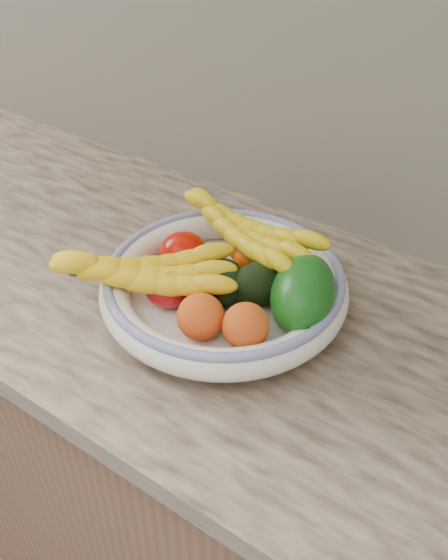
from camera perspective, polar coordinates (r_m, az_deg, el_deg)
kitchen_counter at (r=1.35m, az=0.65°, el=-16.17°), size 2.44×0.66×1.40m
fruit_bowl at (r=0.98m, az=-0.00°, el=-0.53°), size 0.39×0.39×0.08m
clementine_back_left at (r=1.05m, az=1.85°, el=2.84°), size 0.06×0.06×0.05m
clementine_back_right at (r=1.04m, az=4.63°, el=2.54°), size 0.06×0.06×0.05m
clementine_back_mid at (r=1.02m, az=2.27°, el=1.89°), size 0.06×0.06×0.04m
tomato_left at (r=1.03m, az=-3.74°, el=2.43°), size 0.10×0.10×0.07m
tomato_near_left at (r=0.96m, az=-5.10°, el=-0.55°), size 0.09×0.09×0.07m
avocado_center at (r=0.96m, az=0.06°, el=-0.27°), size 0.10×0.11×0.06m
avocado_right at (r=0.96m, az=3.21°, el=-0.36°), size 0.11×0.12×0.07m
green_mango at (r=0.93m, az=7.24°, el=-1.28°), size 0.17×0.18×0.13m
peach_front at (r=0.90m, az=-2.14°, el=-3.37°), size 0.09×0.09×0.07m
peach_right at (r=0.88m, az=2.00°, el=-4.21°), size 0.08×0.08×0.07m
banana_bunch_back at (r=1.02m, az=1.97°, el=4.03°), size 0.31×0.16×0.08m
banana_bunch_front at (r=0.95m, az=-7.19°, el=0.29°), size 0.30×0.27×0.08m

